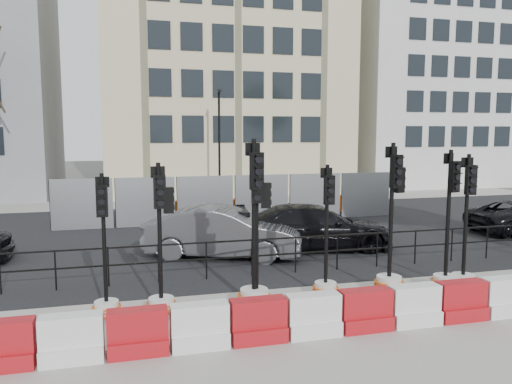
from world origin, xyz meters
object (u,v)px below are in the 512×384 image
object	(u,v)px
traffic_signal_a	(106,289)
traffic_signal_h	(464,263)
car_c	(314,227)
traffic_signal_d	(257,273)

from	to	relation	value
traffic_signal_a	traffic_signal_h	size ratio (longest dim) A/B	0.91
traffic_signal_h	car_c	world-z (taller)	traffic_signal_h
traffic_signal_a	traffic_signal_h	xyz separation A→B (m)	(8.17, -0.27, 0.06)
traffic_signal_h	traffic_signal_d	bearing A→B (deg)	-175.13
car_c	traffic_signal_a	bearing A→B (deg)	134.27
traffic_signal_d	car_c	world-z (taller)	traffic_signal_d
traffic_signal_d	traffic_signal_a	bearing A→B (deg)	-173.61
traffic_signal_a	car_c	xyz separation A→B (m)	(6.27, 4.59, 0.12)
traffic_signal_a	traffic_signal_d	distance (m)	3.12
traffic_signal_a	traffic_signal_h	distance (m)	8.17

